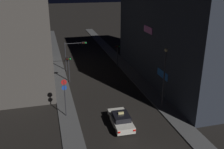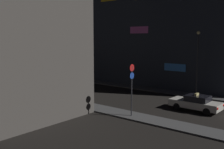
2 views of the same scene
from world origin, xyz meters
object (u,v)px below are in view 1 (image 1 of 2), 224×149
Objects in this scene: traffic_light_left_kerb at (69,64)px; traffic_light_overhead at (74,50)px; taxi at (121,120)px; traffic_light_right_kerb at (117,51)px; sign_pole_left at (65,94)px; street_lamp_near_block at (164,74)px.

traffic_light_overhead is at bearing 74.41° from traffic_light_left_kerb.
traffic_light_right_kerb reaches higher than taxi.
traffic_light_overhead is at bearing 97.50° from taxi.
sign_pole_left reaches higher than traffic_light_right_kerb.
taxi is 18.90m from traffic_light_right_kerb.
traffic_light_overhead reaches higher than traffic_light_left_kerb.
street_lamp_near_block is at bearing -49.78° from traffic_light_left_kerb.
street_lamp_near_block is at bearing -63.45° from traffic_light_overhead.
sign_pole_left is at bearing -100.69° from traffic_light_overhead.
traffic_light_left_kerb reaches higher than taxi.
sign_pole_left reaches higher than taxi.
traffic_light_left_kerb is at bearing -105.59° from traffic_light_overhead.
sign_pole_left is at bearing 174.00° from street_lamp_near_block.
traffic_light_right_kerb is (7.26, -0.11, -0.73)m from traffic_light_overhead.
street_lamp_near_block reaches higher than traffic_light_overhead.
traffic_light_left_kerb is (-3.78, 13.33, 1.99)m from taxi.
traffic_light_overhead is 17.96m from street_lamp_near_block.
traffic_light_overhead reaches higher than traffic_light_right_kerb.
taxi is 7.04m from street_lamp_near_block.
traffic_light_right_kerb is at bearing 55.75° from sign_pole_left.
taxi is 0.94× the size of traffic_light_overhead.
traffic_light_overhead is 1.13× the size of sign_pole_left.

